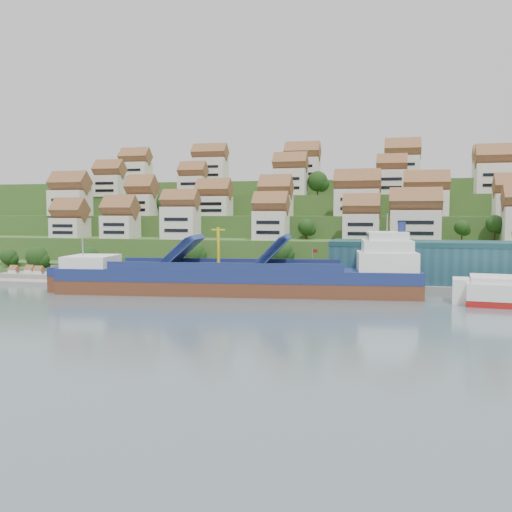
# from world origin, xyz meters

# --- Properties ---
(ground) EXTENTS (300.00, 300.00, 0.00)m
(ground) POSITION_xyz_m (0.00, 0.00, 0.00)
(ground) COLOR slate
(ground) RESTS_ON ground
(quay) EXTENTS (180.00, 14.00, 2.20)m
(quay) POSITION_xyz_m (20.00, 15.00, 1.10)
(quay) COLOR gray
(quay) RESTS_ON ground
(pebble_beach) EXTENTS (45.00, 20.00, 1.00)m
(pebble_beach) POSITION_xyz_m (-58.00, 12.00, 0.50)
(pebble_beach) COLOR gray
(pebble_beach) RESTS_ON ground
(hillside) EXTENTS (260.00, 128.00, 31.00)m
(hillside) POSITION_xyz_m (0.00, 103.55, 10.66)
(hillside) COLOR #2D4C1E
(hillside) RESTS_ON ground
(hillside_village) EXTENTS (157.30, 64.13, 29.38)m
(hillside_village) POSITION_xyz_m (1.07, 60.49, 24.47)
(hillside_village) COLOR silver
(hillside_village) RESTS_ON ground
(hillside_trees) EXTENTS (143.54, 62.74, 30.74)m
(hillside_trees) POSITION_xyz_m (-10.45, 45.36, 16.85)
(hillside_trees) COLOR #1E4115
(hillside_trees) RESTS_ON ground
(warehouse) EXTENTS (60.00, 15.00, 10.00)m
(warehouse) POSITION_xyz_m (52.00, 17.00, 7.20)
(warehouse) COLOR #204A57
(warehouse) RESTS_ON quay
(flagpole) EXTENTS (1.28, 0.16, 8.00)m
(flagpole) POSITION_xyz_m (18.11, 10.00, 6.88)
(flagpole) COLOR gray
(flagpole) RESTS_ON quay
(beach_huts) EXTENTS (14.40, 3.70, 2.20)m
(beach_huts) POSITION_xyz_m (-60.00, 10.75, 2.10)
(beach_huts) COLOR white
(beach_huts) RESTS_ON pebble_beach
(cargo_ship) EXTENTS (85.03, 23.46, 18.72)m
(cargo_ship) POSITION_xyz_m (3.77, 1.21, 3.51)
(cargo_ship) COLOR brown
(cargo_ship) RESTS_ON ground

